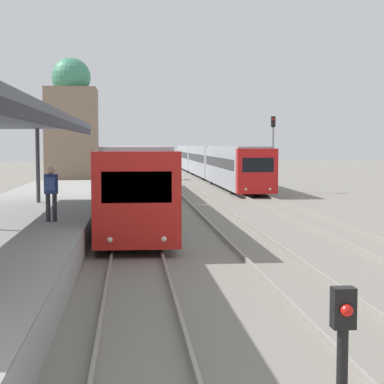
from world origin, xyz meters
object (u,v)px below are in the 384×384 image
at_px(person_on_platform, 51,189).
at_px(signal_mast_far, 273,145).
at_px(signal_post_near, 342,375).
at_px(train_far, 208,160).
at_px(train_near, 133,172).

distance_m(person_on_platform, signal_mast_far, 25.49).
bearing_deg(signal_post_near, signal_mast_far, 78.23).
distance_m(train_far, signal_mast_far, 19.59).
relative_size(train_near, signal_post_near, 16.42).
distance_m(train_near, signal_mast_far, 12.25).
height_order(person_on_platform, signal_post_near, person_on_platform).
xyz_separation_m(train_far, signal_post_near, (-5.72, -56.36, -0.48)).
bearing_deg(signal_mast_far, signal_post_near, -101.77).
height_order(train_near, signal_post_near, train_near).
height_order(train_near, train_far, train_near).
distance_m(person_on_platform, signal_post_near, 15.06).
bearing_deg(person_on_platform, signal_post_near, -73.66).
bearing_deg(train_far, signal_post_near, -95.79).
height_order(person_on_platform, signal_mast_far, signal_mast_far).
bearing_deg(train_near, signal_mast_far, 39.80).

